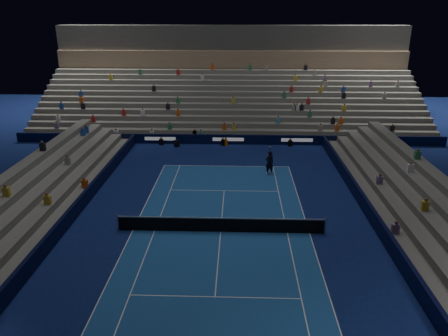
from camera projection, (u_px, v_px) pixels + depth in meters
ground at (221, 232)px, 26.29m from camera, size 90.00×90.00×0.00m
court_surface at (221, 232)px, 26.29m from camera, size 10.97×23.77×0.01m
sponsor_barrier_far at (228, 139)px, 43.45m from camera, size 44.00×0.25×1.00m
sponsor_barrier_east at (380, 227)px, 25.80m from camera, size 0.25×37.00×1.00m
sponsor_barrier_west at (65, 222)px, 26.43m from camera, size 0.25×37.00×1.00m
grandstand_main at (230, 95)px, 51.26m from camera, size 44.00×15.20×11.20m
grandstand_east at (439, 222)px, 25.54m from camera, size 5.00×37.00×2.50m
grandstand_west at (10, 215)px, 26.40m from camera, size 5.00×37.00×2.50m
tennis_net at (221, 225)px, 26.11m from camera, size 12.90×0.10×1.10m
tennis_player at (269, 163)px, 35.24m from camera, size 0.86×0.72×2.02m
broadcast_camera at (177, 143)px, 42.79m from camera, size 0.64×0.99×0.61m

